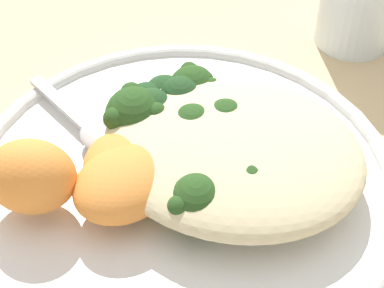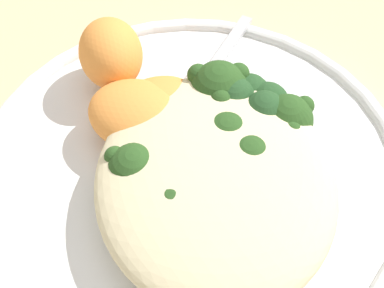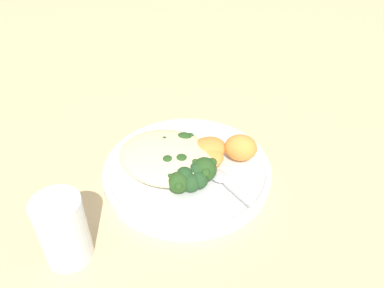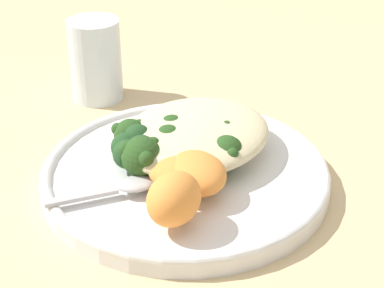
% 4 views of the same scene
% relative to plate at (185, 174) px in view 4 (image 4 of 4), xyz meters
% --- Properties ---
extents(ground_plane, '(4.00, 4.00, 0.00)m').
position_rel_plate_xyz_m(ground_plane, '(-0.01, -0.01, -0.01)').
color(ground_plane, '#D6B784').
extents(plate, '(0.29, 0.29, 0.02)m').
position_rel_plate_xyz_m(plate, '(0.00, 0.00, 0.00)').
color(plate, white).
rests_on(plate, ground_plane).
extents(quinoa_mound, '(0.17, 0.14, 0.04)m').
position_rel_plate_xyz_m(quinoa_mound, '(-0.03, -0.01, 0.03)').
color(quinoa_mound, beige).
rests_on(quinoa_mound, plate).
extents(broccoli_stalk_0, '(0.08, 0.05, 0.03)m').
position_rel_plate_xyz_m(broccoli_stalk_0, '(-0.01, 0.03, 0.03)').
color(broccoli_stalk_0, '#ADC675').
rests_on(broccoli_stalk_0, plate).
extents(broccoli_stalk_1, '(0.10, 0.04, 0.03)m').
position_rel_plate_xyz_m(broccoli_stalk_1, '(-0.03, 0.01, 0.03)').
color(broccoli_stalk_1, '#ADC675').
rests_on(broccoli_stalk_1, plate).
extents(broccoli_stalk_2, '(0.10, 0.06, 0.03)m').
position_rel_plate_xyz_m(broccoli_stalk_2, '(-0.02, 0.01, 0.02)').
color(broccoli_stalk_2, '#ADC675').
rests_on(broccoli_stalk_2, plate).
extents(broccoli_stalk_3, '(0.07, 0.09, 0.04)m').
position_rel_plate_xyz_m(broccoli_stalk_3, '(-0.01, -0.02, 0.03)').
color(broccoli_stalk_3, '#ADC675').
rests_on(broccoli_stalk_3, plate).
extents(broccoli_stalk_4, '(0.05, 0.08, 0.04)m').
position_rel_plate_xyz_m(broccoli_stalk_4, '(0.00, -0.02, 0.03)').
color(broccoli_stalk_4, '#ADC675').
rests_on(broccoli_stalk_4, plate).
extents(broccoli_stalk_5, '(0.04, 0.11, 0.03)m').
position_rel_plate_xyz_m(broccoli_stalk_5, '(0.02, -0.05, 0.03)').
color(broccoli_stalk_5, '#ADC675').
rests_on(broccoli_stalk_5, plate).
extents(broccoli_stalk_6, '(0.05, 0.08, 0.04)m').
position_rel_plate_xyz_m(broccoli_stalk_6, '(0.04, -0.02, 0.03)').
color(broccoli_stalk_6, '#ADC675').
rests_on(broccoli_stalk_6, plate).
extents(sweet_potato_chunk_0, '(0.06, 0.06, 0.05)m').
position_rel_plate_xyz_m(sweet_potato_chunk_0, '(0.08, 0.05, 0.03)').
color(sweet_potato_chunk_0, orange).
rests_on(sweet_potato_chunk_0, plate).
extents(sweet_potato_chunk_1, '(0.08, 0.08, 0.03)m').
position_rel_plate_xyz_m(sweet_potato_chunk_1, '(0.03, 0.02, 0.03)').
color(sweet_potato_chunk_1, orange).
rests_on(sweet_potato_chunk_1, plate).
extents(sweet_potato_chunk_2, '(0.08, 0.09, 0.03)m').
position_rel_plate_xyz_m(sweet_potato_chunk_2, '(0.02, 0.03, 0.03)').
color(sweet_potato_chunk_2, orange).
rests_on(sweet_potato_chunk_2, plate).
extents(kale_tuft, '(0.05, 0.05, 0.04)m').
position_rel_plate_xyz_m(kale_tuft, '(0.03, -0.04, 0.03)').
color(kale_tuft, '#234723').
rests_on(kale_tuft, plate).
extents(spoon, '(0.10, 0.07, 0.01)m').
position_rel_plate_xyz_m(spoon, '(0.07, -0.01, 0.01)').
color(spoon, '#B7B7BC').
rests_on(spoon, plate).
extents(water_glass, '(0.06, 0.06, 0.10)m').
position_rel_plate_xyz_m(water_glass, '(-0.08, -0.22, 0.04)').
color(water_glass, silver).
rests_on(water_glass, ground_plane).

